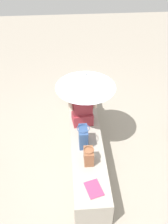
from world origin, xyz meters
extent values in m
plane|color=#9E9384|center=(0.00, 0.00, 0.00)|extent=(14.00, 14.00, 0.00)
cube|color=#A8A093|center=(0.00, 0.00, 0.23)|extent=(2.71, 0.51, 0.46)
cube|color=#992D38|center=(0.31, 0.03, 0.57)|extent=(0.32, 0.37, 0.22)
cube|color=#992D38|center=(0.31, 0.03, 0.92)|extent=(0.24, 0.34, 0.48)
sphere|color=beige|center=(0.31, 0.03, 1.26)|extent=(0.20, 0.20, 0.20)
cylinder|color=beige|center=(0.34, -0.17, 0.95)|extent=(0.21, 0.09, 0.32)
cylinder|color=beige|center=(0.29, 0.23, 0.95)|extent=(0.21, 0.09, 0.32)
cylinder|color=#B7B7BC|center=(0.27, -0.02, 0.96)|extent=(0.02, 0.02, 0.98)
cone|color=silver|center=(0.27, -0.02, 1.34)|extent=(0.95, 0.95, 0.21)
sphere|color=#B7B7BC|center=(0.27, -0.02, 1.46)|extent=(0.03, 0.03, 0.03)
cube|color=brown|center=(-0.59, 0.01, 0.59)|extent=(0.20, 0.14, 0.25)
torus|color=brown|center=(-0.59, 0.01, 0.73)|extent=(0.16, 0.16, 0.01)
cube|color=silver|center=(0.83, -0.08, 0.61)|extent=(0.29, 0.11, 0.29)
torus|color=silver|center=(0.83, -0.08, 0.77)|extent=(0.22, 0.22, 0.01)
cube|color=#335184|center=(-0.23, 0.06, 0.63)|extent=(0.26, 0.13, 0.33)
torus|color=#335184|center=(-0.23, 0.06, 0.81)|extent=(0.20, 0.20, 0.01)
cube|color=#D83866|center=(-1.07, -0.02, 0.47)|extent=(0.32, 0.27, 0.01)
camera|label=1|loc=(-3.17, 0.27, 3.56)|focal=42.80mm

